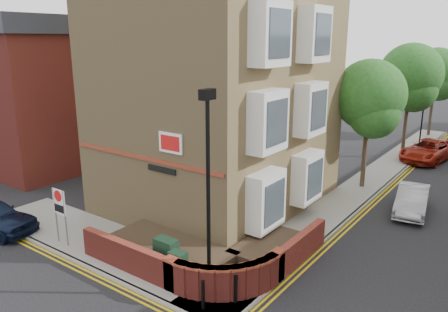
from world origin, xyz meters
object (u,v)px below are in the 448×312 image
at_px(utility_cabinet_large, 166,256).
at_px(silver_car_near, 412,200).
at_px(lamppost, 208,194).
at_px(zone_sign, 59,206).

relative_size(utility_cabinet_large, silver_car_near, 0.32).
bearing_deg(lamppost, silver_car_near, 72.52).
relative_size(utility_cabinet_large, zone_sign, 0.55).
height_order(lamppost, utility_cabinet_large, lamppost).
bearing_deg(zone_sign, utility_cabinet_large, 9.69).
distance_m(zone_sign, silver_car_near, 15.28).
xyz_separation_m(lamppost, zone_sign, (-6.60, -0.70, -1.70)).
bearing_deg(utility_cabinet_large, silver_car_near, 63.65).
distance_m(lamppost, silver_car_near, 11.65).
height_order(utility_cabinet_large, silver_car_near, utility_cabinet_large).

